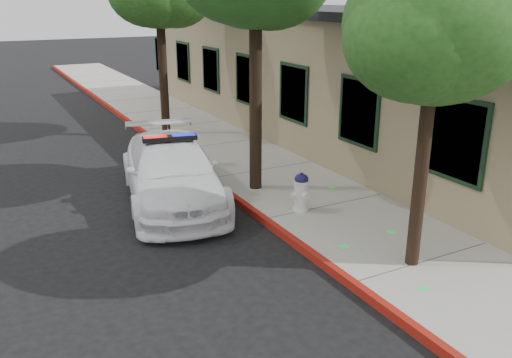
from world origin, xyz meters
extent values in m
plane|color=black|center=(0.00, 0.00, 0.00)|extent=(120.00, 120.00, 0.00)
cube|color=gray|center=(1.60, 3.00, 0.07)|extent=(3.20, 60.00, 0.15)
cube|color=maroon|center=(0.06, 3.00, 0.08)|extent=(0.14, 60.00, 0.16)
cube|color=#8C715C|center=(6.70, 9.00, 2.00)|extent=(7.00, 20.00, 4.00)
cube|color=black|center=(6.70, 9.00, 4.12)|extent=(7.30, 20.30, 0.24)
cube|color=black|center=(3.17, 1.00, 1.95)|extent=(0.08, 1.48, 1.68)
cube|color=black|center=(3.17, 4.00, 1.95)|extent=(0.08, 1.48, 1.68)
cube|color=black|center=(3.17, 7.00, 1.95)|extent=(0.08, 1.48, 1.68)
cube|color=black|center=(3.17, 10.00, 1.95)|extent=(0.08, 1.48, 1.68)
cube|color=black|center=(3.17, 13.00, 1.95)|extent=(0.08, 1.48, 1.68)
cube|color=black|center=(3.17, 16.00, 1.95)|extent=(0.08, 1.48, 1.68)
cube|color=black|center=(3.17, 19.00, 1.95)|extent=(0.08, 1.48, 1.68)
imported|color=white|center=(-1.21, 5.27, 0.74)|extent=(3.08, 5.43, 1.48)
cube|color=black|center=(-1.21, 5.27, 1.54)|extent=(1.23, 0.52, 0.10)
cube|color=red|center=(-1.52, 5.33, 1.55)|extent=(0.56, 0.34, 0.11)
cube|color=#0D17ED|center=(-0.90, 5.20, 1.55)|extent=(0.56, 0.34, 0.11)
cylinder|color=silver|center=(0.95, 3.05, 0.18)|extent=(0.36, 0.36, 0.06)
cylinder|color=silver|center=(0.95, 3.05, 0.50)|extent=(0.29, 0.29, 0.58)
cylinder|color=silver|center=(0.95, 3.05, 0.81)|extent=(0.34, 0.34, 0.04)
ellipsoid|color=#13103A|center=(0.95, 3.05, 0.88)|extent=(0.31, 0.31, 0.23)
cylinder|color=#13103A|center=(0.95, 3.05, 0.98)|extent=(0.07, 0.07, 0.06)
cylinder|color=silver|center=(0.77, 3.05, 0.53)|extent=(0.13, 0.12, 0.12)
cylinder|color=silver|center=(1.13, 3.06, 0.53)|extent=(0.13, 0.12, 0.12)
cylinder|color=silver|center=(0.95, 2.87, 0.55)|extent=(0.15, 0.13, 0.15)
cylinder|color=black|center=(1.36, 0.07, 1.76)|extent=(0.23, 0.23, 3.23)
ellipsoid|color=#1C4816|center=(1.36, 0.07, 4.18)|extent=(2.87, 2.87, 2.44)
ellipsoid|color=#1C4816|center=(1.88, 0.13, 3.92)|extent=(2.15, 2.15, 1.83)
ellipsoid|color=#1C4816|center=(0.93, -0.03, 4.01)|extent=(2.24, 2.24, 1.91)
cylinder|color=black|center=(0.78, 4.84, 2.26)|extent=(0.30, 0.30, 4.21)
cylinder|color=black|center=(0.70, 11.28, 2.08)|extent=(0.29, 0.29, 3.86)
camera|label=1|loc=(-5.01, -6.06, 4.59)|focal=37.40mm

